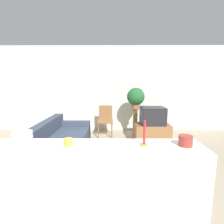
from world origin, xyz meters
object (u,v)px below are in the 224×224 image
at_px(couch, 62,143).
at_px(television, 152,116).
at_px(wooden_chair, 105,119).
at_px(potted_plant, 136,97).
at_px(decorative_bowl, 23,139).

xyz_separation_m(couch, television, (2.15, 0.82, 0.45)).
height_order(couch, wooden_chair, wooden_chair).
distance_m(wooden_chair, potted_plant, 1.09).
xyz_separation_m(couch, wooden_chair, (0.90, 1.42, 0.23)).
bearing_deg(couch, wooden_chair, 57.72).
bearing_deg(decorative_bowl, television, 56.01).
distance_m(television, potted_plant, 0.80).
xyz_separation_m(wooden_chair, decorative_bowl, (-0.66, -3.44, 0.54)).
bearing_deg(television, potted_plant, 123.22).
bearing_deg(decorative_bowl, wooden_chair, 79.15).
bearing_deg(wooden_chair, couch, -122.28).
xyz_separation_m(couch, potted_plant, (1.78, 1.39, 0.88)).
relative_size(couch, wooden_chair, 2.19).
relative_size(couch, television, 3.19).
bearing_deg(television, couch, -159.14).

